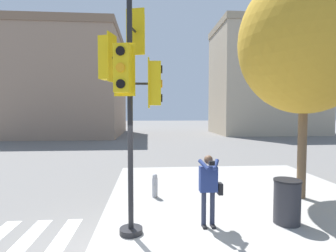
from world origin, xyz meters
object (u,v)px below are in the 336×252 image
Objects in this scene: person_photographer at (209,184)px; street_tree at (305,42)px; traffic_signal_pole at (131,81)px; trash_bin at (287,201)px; fire_hydrant at (155,185)px.

street_tree is at bearing 28.27° from person_photographer.
person_photographer is at bearing -151.73° from street_tree.
person_photographer is at bearing 6.76° from traffic_signal_pole.
traffic_signal_pole is at bearing -176.46° from trash_bin.
street_tree is at bearing 51.06° from trash_bin.
street_tree is at bearing -5.18° from fire_hydrant.
fire_hydrant is 0.70× the size of trash_bin.
traffic_signal_pole reaches higher than person_photographer.
trash_bin is at bearing -128.94° from street_tree.
trash_bin is (3.05, -2.15, 0.16)m from fire_hydrant.
trash_bin reaches higher than fire_hydrant.
street_tree is at bearing 21.41° from traffic_signal_pole.
person_photographer is 1.92m from trash_bin.
fire_hydrant is (-1.18, 2.17, -0.62)m from person_photographer.
street_tree reaches higher than trash_bin.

